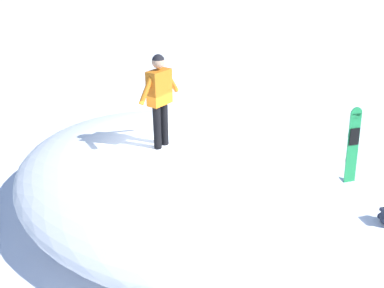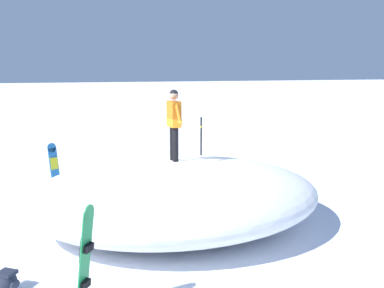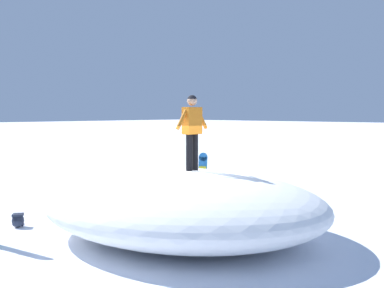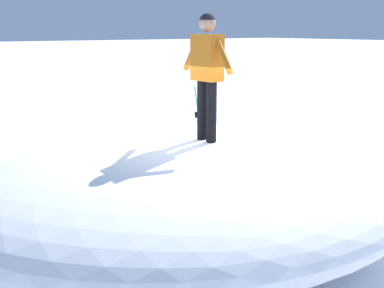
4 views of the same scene
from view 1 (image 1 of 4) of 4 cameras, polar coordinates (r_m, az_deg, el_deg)
name	(u,v)px [view 1 (image 1 of 4)]	position (r m, az deg, el deg)	size (l,w,h in m)	color
ground	(173,208)	(7.89, -2.91, -9.61)	(240.00, 240.00, 0.00)	white
snow_mound	(175,176)	(7.50, -2.63, -4.83)	(6.88, 5.63, 1.49)	white
snowboarder_standing	(160,94)	(6.64, -4.92, 7.60)	(0.23, 1.02, 1.69)	black
snowboard_primary_upright	(353,144)	(9.16, 23.09, 0.00)	(0.37, 0.38, 1.75)	#1E8C47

